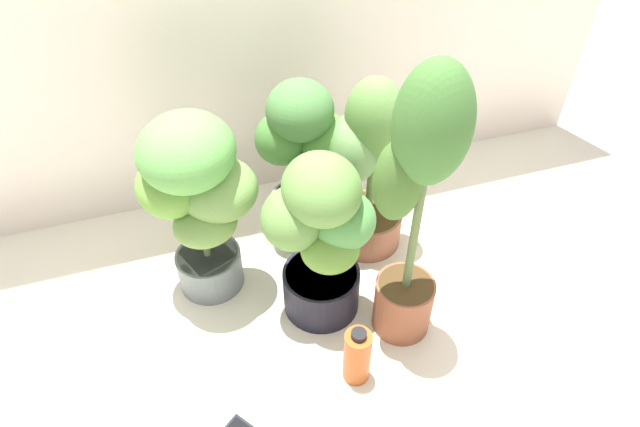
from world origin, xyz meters
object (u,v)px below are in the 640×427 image
(potted_plant_back_right, at_px, (372,164))
(nutrient_bottle, at_px, (357,356))
(potted_plant_front_right, at_px, (416,198))
(potted_plant_center, at_px, (321,235))
(potted_plant_back_center, at_px, (304,159))
(potted_plant_back_left, at_px, (197,192))

(potted_plant_back_right, bearing_deg, nutrient_bottle, -114.54)
(potted_plant_front_right, relative_size, potted_plant_center, 1.54)
(potted_plant_back_center, bearing_deg, potted_plant_center, -98.77)
(potted_plant_front_right, bearing_deg, potted_plant_back_left, 146.41)
(potted_plant_back_left, distance_m, potted_plant_front_right, 0.72)
(potted_plant_front_right, xyz_separation_m, potted_plant_center, (-0.23, 0.16, -0.23))
(potted_plant_back_center, bearing_deg, potted_plant_back_left, -160.32)
(potted_plant_back_center, relative_size, potted_plant_front_right, 0.69)
(potted_plant_center, height_order, nutrient_bottle, potted_plant_center)
(potted_plant_back_center, height_order, nutrient_bottle, potted_plant_back_center)
(potted_plant_front_right, height_order, potted_plant_center, potted_plant_front_right)
(potted_plant_back_center, distance_m, nutrient_bottle, 0.74)
(potted_plant_back_right, xyz_separation_m, potted_plant_front_right, (-0.05, -0.43, 0.20))
(potted_plant_front_right, bearing_deg, nutrient_bottle, -145.17)
(potted_plant_center, distance_m, nutrient_bottle, 0.40)
(potted_plant_back_center, relative_size, potted_plant_back_left, 0.96)
(potted_plant_back_right, height_order, nutrient_bottle, potted_plant_back_right)
(potted_plant_front_right, distance_m, potted_plant_center, 0.36)
(potted_plant_back_left, relative_size, potted_plant_center, 1.11)
(potted_plant_back_left, xyz_separation_m, potted_plant_center, (0.36, -0.23, -0.09))
(potted_plant_back_center, relative_size, nutrient_bottle, 3.04)
(potted_plant_center, bearing_deg, potted_plant_back_right, 43.75)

